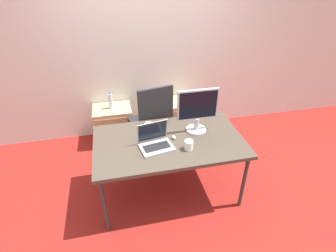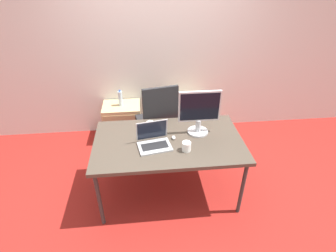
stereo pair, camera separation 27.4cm
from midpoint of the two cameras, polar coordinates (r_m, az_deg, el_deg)
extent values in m
plane|color=maroon|center=(3.27, -2.29, -13.77)|extent=(14.00, 14.00, 0.00)
cube|color=silver|center=(3.86, -6.88, 16.24)|extent=(10.00, 0.05, 2.60)
cube|color=#473D33|center=(2.80, -2.60, -3.52)|extent=(1.58, 0.92, 0.04)
cylinder|color=#333333|center=(2.75, -16.62, -16.45)|extent=(0.04, 0.04, 0.70)
cylinder|color=#333333|center=(2.94, 13.56, -11.93)|extent=(0.04, 0.04, 0.70)
cylinder|color=#333333|center=(3.34, -16.25, -6.20)|extent=(0.04, 0.04, 0.70)
cylinder|color=#333333|center=(3.49, 8.24, -3.12)|extent=(0.04, 0.04, 0.70)
cylinder|color=#232326|center=(3.84, -5.83, -5.40)|extent=(0.56, 0.56, 0.04)
cylinder|color=gray|center=(3.70, -6.04, -2.48)|extent=(0.05, 0.05, 0.44)
cube|color=#232326|center=(3.58, -6.23, 0.42)|extent=(0.56, 0.56, 0.07)
cube|color=#232326|center=(3.19, -5.10, 3.27)|extent=(0.44, 0.13, 0.60)
cube|color=tan|center=(4.03, -13.66, 0.29)|extent=(0.55, 0.42, 0.55)
cube|color=tan|center=(3.85, -13.61, -1.35)|extent=(0.50, 0.01, 0.44)
cube|color=tan|center=(4.10, -0.12, 1.86)|extent=(0.55, 0.42, 0.55)
cube|color=tan|center=(3.92, 0.55, 0.32)|extent=(0.50, 0.01, 0.44)
cylinder|color=silver|center=(3.85, -14.39, 5.19)|extent=(0.06, 0.06, 0.22)
cylinder|color=#3359B2|center=(3.79, -14.64, 6.82)|extent=(0.03, 0.03, 0.02)
cube|color=#ADADB2|center=(2.68, -5.42, -4.77)|extent=(0.36, 0.28, 0.02)
cube|color=black|center=(2.67, -5.43, -4.61)|extent=(0.29, 0.17, 0.00)
cube|color=#ADADB2|center=(2.71, -6.29, -1.17)|extent=(0.33, 0.10, 0.23)
cube|color=black|center=(2.70, -6.30, -1.22)|extent=(0.30, 0.09, 0.21)
cylinder|color=#B7B7BC|center=(2.94, 3.49, -0.87)|extent=(0.23, 0.23, 0.02)
cylinder|color=#B7B7BC|center=(2.90, 3.54, 0.41)|extent=(0.06, 0.06, 0.14)
cube|color=#B7B7BC|center=(2.78, 3.70, 4.61)|extent=(0.45, 0.03, 0.34)
cube|color=black|center=(2.77, 3.79, 4.46)|extent=(0.41, 0.00, 0.31)
ellipsoid|color=silver|center=(2.80, -1.55, -2.55)|extent=(0.04, 0.06, 0.03)
cylinder|color=white|center=(2.63, 1.58, -4.28)|extent=(0.09, 0.09, 0.10)
cylinder|color=brown|center=(2.93, -6.92, -0.39)|extent=(0.08, 0.08, 0.09)
cylinder|color=white|center=(2.90, -6.98, 0.46)|extent=(0.08, 0.08, 0.01)
camera|label=1|loc=(0.14, -92.86, -1.81)|focal=28.00mm
camera|label=2|loc=(0.14, 87.14, 1.81)|focal=28.00mm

